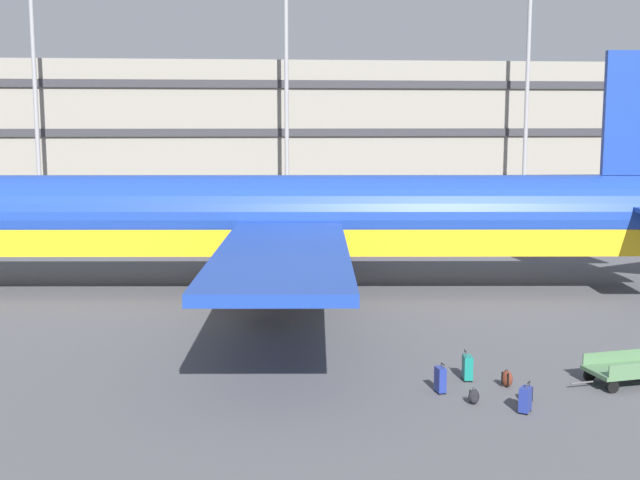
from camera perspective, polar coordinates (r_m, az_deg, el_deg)
The scene contains 13 objects.
ground_plane at distance 38.50m, azimuth 0.11°, elevation -3.02°, with size 600.00×600.00×0.00m, color #4C4C51.
terminal_structure at distance 85.66m, azimuth -2.90°, elevation 7.48°, with size 160.59×21.01×12.86m.
airliner at distance 36.92m, azimuth -2.93°, elevation 1.41°, with size 40.92×33.21×10.50m.
light_mast_left at distance 73.38m, azimuth -19.08°, elevation 12.16°, with size 1.80×0.50×22.84m.
light_mast_center_left at distance 71.63m, azimuth -2.34°, elevation 14.12°, with size 1.80×0.50×26.29m.
light_mast_center_right at distance 75.37m, azimuth 14.06°, elevation 10.87°, with size 1.80×0.50×19.34m.
suitcase_large at distance 24.77m, azimuth 10.08°, elevation -8.59°, with size 0.28×0.49×0.89m.
suitcase_teal at distance 23.54m, azimuth 8.25°, elevation -9.45°, with size 0.28×0.42×0.84m.
suitcase_orange at distance 22.45m, azimuth 13.91°, elevation -10.55°, with size 0.43×0.46×0.84m.
backpack_upright at distance 22.84m, azimuth 10.52°, elevation -10.56°, with size 0.32×0.23×0.46m.
backpack_purple at distance 24.45m, azimuth 12.71°, elevation -9.28°, with size 0.40×0.41×0.53m.
backpack_black at distance 23.31m, azimuth 14.01°, elevation -10.22°, with size 0.31×0.38×0.52m.
baggage_cart at distance 25.68m, azimuth 20.66°, elevation -8.31°, with size 3.37×1.76×0.82m.
Camera 1 is at (-3.52, -37.60, 7.49)m, focal length 46.64 mm.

